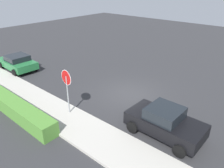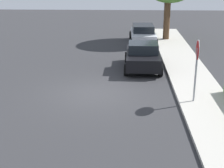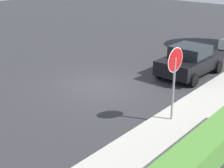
% 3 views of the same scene
% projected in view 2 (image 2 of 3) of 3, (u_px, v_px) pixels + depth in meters
% --- Properties ---
extents(ground_plane, '(60.00, 60.00, 0.00)m').
position_uv_depth(ground_plane, '(94.00, 93.00, 16.05)').
color(ground_plane, '#2D2D30').
extents(sidewalk_curb, '(32.00, 2.29, 0.14)m').
position_uv_depth(sidewalk_curb, '(200.00, 93.00, 15.86)').
color(sidewalk_curb, '#B2ADA3').
rests_on(sidewalk_curb, ground_plane).
extents(stop_sign, '(0.88, 0.08, 2.81)m').
position_uv_depth(stop_sign, '(197.00, 60.00, 14.18)').
color(stop_sign, gray).
rests_on(stop_sign, ground_plane).
extents(parked_car_black, '(3.88, 2.14, 1.54)m').
position_uv_depth(parked_car_black, '(143.00, 56.00, 19.46)').
color(parked_car_black, black).
rests_on(parked_car_black, ground_plane).
extents(parked_car_silver, '(4.03, 2.00, 1.40)m').
position_uv_depth(parked_car_silver, '(143.00, 34.00, 25.75)').
color(parked_car_silver, silver).
rests_on(parked_car_silver, ground_plane).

